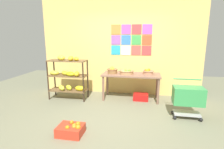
{
  "coord_description": "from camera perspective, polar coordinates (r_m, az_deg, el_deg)",
  "views": [
    {
      "loc": [
        0.76,
        -3.5,
        1.73
      ],
      "look_at": [
        -0.06,
        0.91,
        0.77
      ],
      "focal_mm": 28.52,
      "sensor_mm": 36.0,
      "label": 1
    }
  ],
  "objects": [
    {
      "name": "ground",
      "position": [
        3.98,
        -1.62,
        -13.65
      ],
      "size": [
        9.55,
        9.55,
        0.0
      ],
      "primitive_type": "plane",
      "color": "#727259"
    },
    {
      "name": "back_wall_with_art",
      "position": [
        5.36,
        2.44,
        9.07
      ],
      "size": [
        4.78,
        0.07,
        2.88
      ],
      "color": "#EFC368",
      "rests_on": "ground"
    },
    {
      "name": "banana_shelf_unit",
      "position": [
        5.04,
        -13.96,
        -0.02
      ],
      "size": [
        1.05,
        0.44,
        1.23
      ],
      "color": "#302219",
      "rests_on": "ground"
    },
    {
      "name": "display_table",
      "position": [
        4.92,
        6.13,
        -0.82
      ],
      "size": [
        1.57,
        0.66,
        0.72
      ],
      "color": "#835E4B",
      "rests_on": "ground"
    },
    {
      "name": "fruit_basket_left",
      "position": [
        4.86,
        4.68,
        0.89
      ],
      "size": [
        0.4,
        0.4,
        0.15
      ],
      "color": "tan",
      "rests_on": "display_table"
    },
    {
      "name": "fruit_basket_right",
      "position": [
        4.94,
        11.48,
        0.88
      ],
      "size": [
        0.29,
        0.29,
        0.15
      ],
      "color": "#B17B58",
      "rests_on": "display_table"
    },
    {
      "name": "fruit_basket_back_right",
      "position": [
        4.92,
        0.11,
        1.34
      ],
      "size": [
        0.29,
        0.29,
        0.19
      ],
      "color": "olive",
      "rests_on": "display_table"
    },
    {
      "name": "produce_crate_under_table",
      "position": [
        5.03,
        9.2,
        -7.09
      ],
      "size": [
        0.41,
        0.3,
        0.18
      ],
      "primitive_type": "cube",
      "color": "red",
      "rests_on": "ground"
    },
    {
      "name": "orange_crate_foreground",
      "position": [
        3.41,
        -12.98,
        -16.82
      ],
      "size": [
        0.45,
        0.36,
        0.22
      ],
      "color": "red",
      "rests_on": "ground"
    },
    {
      "name": "shopping_cart",
      "position": [
        4.13,
        23.19,
        -6.6
      ],
      "size": [
        0.62,
        0.42,
        0.82
      ],
      "rotation": [
        0.0,
        0.0,
        0.03
      ],
      "color": "black",
      "rests_on": "ground"
    }
  ]
}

